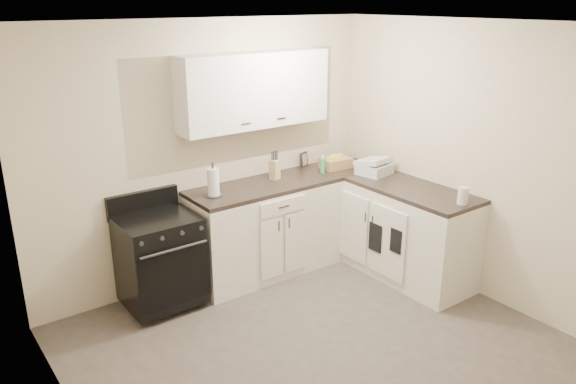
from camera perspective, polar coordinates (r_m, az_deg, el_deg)
floor at (r=4.61m, az=4.16°, el=-16.23°), size 3.60×3.60×0.00m
ceiling at (r=3.77m, az=5.10°, el=16.58°), size 3.60×3.60×0.00m
wall_back at (r=5.44m, az=-7.94°, el=3.87°), size 3.60×0.00×3.60m
wall_right at (r=5.32m, az=19.42°, el=2.62°), size 0.00×3.60×3.60m
wall_left at (r=3.23m, az=-20.62°, el=-8.12°), size 0.00×3.60×3.60m
base_cabinets_back at (r=5.66m, az=-2.33°, el=-3.91°), size 1.55×0.60×0.90m
base_cabinets_right at (r=5.85m, az=10.07°, el=-3.40°), size 0.60×1.90×0.90m
countertop_back at (r=5.50m, az=-2.39°, el=0.61°), size 1.55×0.60×0.04m
countertop_right at (r=5.69m, az=10.34°, el=0.97°), size 0.60×1.90×0.04m
upper_cabinets at (r=5.40m, az=-3.44°, el=10.32°), size 1.55×0.30×0.70m
stove at (r=5.14m, az=-12.84°, el=-6.76°), size 0.66×0.57×0.80m
knife_block at (r=5.61m, az=-1.36°, el=2.29°), size 0.11×0.11×0.20m
paper_towel at (r=5.16m, az=-7.60°, el=0.99°), size 0.12×0.12×0.26m
soap_bottle at (r=5.83m, az=3.53°, el=2.70°), size 0.05×0.05×0.16m
picture_frame at (r=6.06m, az=1.66°, el=3.34°), size 0.13×0.08×0.15m
wicker_basket at (r=6.03m, az=4.91°, el=2.97°), size 0.34×0.24×0.11m
countertop_grill at (r=5.85m, az=8.75°, el=2.33°), size 0.35×0.33×0.11m
glass_jar at (r=5.17m, az=17.34°, el=-0.35°), size 0.10×0.10×0.16m
oven_mitt_near at (r=5.35m, az=10.92°, el=-4.91°), size 0.02×0.13×0.23m
oven_mitt_far at (r=5.54m, az=8.89°, el=-4.59°), size 0.02×0.16×0.28m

